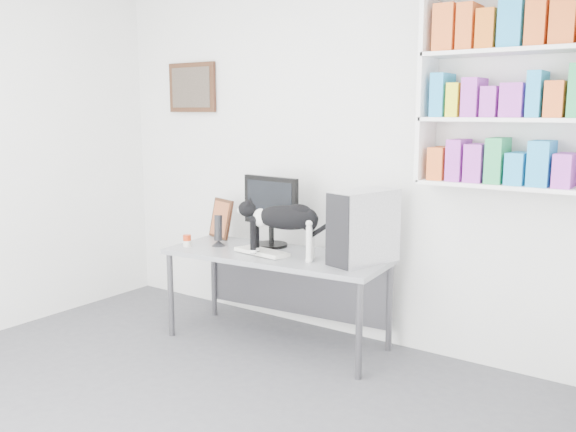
{
  "coord_description": "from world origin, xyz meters",
  "views": [
    {
      "loc": [
        2.47,
        -1.96,
        1.7
      ],
      "look_at": [
        0.02,
        1.53,
        0.97
      ],
      "focal_mm": 38.0,
      "sensor_mm": 36.0,
      "label": 1
    }
  ],
  "objects_px": {
    "monitor": "(271,211)",
    "keyboard": "(262,252)",
    "pc_tower": "(364,227)",
    "desk": "(277,298)",
    "leaning_print": "(221,218)",
    "cat": "(284,231)",
    "speaker": "(218,230)",
    "bookshelf": "(506,86)",
    "soup_can": "(187,241)"
  },
  "relations": [
    {
      "from": "monitor",
      "to": "keyboard",
      "type": "height_order",
      "value": "monitor"
    },
    {
      "from": "keyboard",
      "to": "monitor",
      "type": "bearing_deg",
      "value": 117.9
    },
    {
      "from": "keyboard",
      "to": "pc_tower",
      "type": "height_order",
      "value": "pc_tower"
    },
    {
      "from": "desk",
      "to": "pc_tower",
      "type": "distance_m",
      "value": 0.88
    },
    {
      "from": "pc_tower",
      "to": "monitor",
      "type": "bearing_deg",
      "value": -168.23
    },
    {
      "from": "monitor",
      "to": "leaning_print",
      "type": "relative_size",
      "value": 1.66
    },
    {
      "from": "monitor",
      "to": "keyboard",
      "type": "relative_size",
      "value": 1.31
    },
    {
      "from": "desk",
      "to": "cat",
      "type": "xyz_separation_m",
      "value": [
        0.16,
        -0.12,
        0.54
      ]
    },
    {
      "from": "keyboard",
      "to": "speaker",
      "type": "xyz_separation_m",
      "value": [
        -0.43,
        0.02,
        0.11
      ]
    },
    {
      "from": "bookshelf",
      "to": "leaning_print",
      "type": "xyz_separation_m",
      "value": [
        -2.16,
        -0.15,
        -1.0
      ]
    },
    {
      "from": "leaning_print",
      "to": "bookshelf",
      "type": "bearing_deg",
      "value": 22.1
    },
    {
      "from": "monitor",
      "to": "keyboard",
      "type": "xyz_separation_m",
      "value": [
        0.09,
        -0.24,
        -0.26
      ]
    },
    {
      "from": "soup_can",
      "to": "cat",
      "type": "height_order",
      "value": "cat"
    },
    {
      "from": "pc_tower",
      "to": "leaning_print",
      "type": "bearing_deg",
      "value": -167.77
    },
    {
      "from": "cat",
      "to": "bookshelf",
      "type": "bearing_deg",
      "value": -1.44
    },
    {
      "from": "bookshelf",
      "to": "cat",
      "type": "height_order",
      "value": "bookshelf"
    },
    {
      "from": "keyboard",
      "to": "speaker",
      "type": "height_order",
      "value": "speaker"
    },
    {
      "from": "monitor",
      "to": "pc_tower",
      "type": "bearing_deg",
      "value": 2.12
    },
    {
      "from": "monitor",
      "to": "soup_can",
      "type": "distance_m",
      "value": 0.68
    },
    {
      "from": "desk",
      "to": "cat",
      "type": "distance_m",
      "value": 0.58
    },
    {
      "from": "keyboard",
      "to": "leaning_print",
      "type": "xyz_separation_m",
      "value": [
        -0.62,
        0.26,
        0.15
      ]
    },
    {
      "from": "desk",
      "to": "speaker",
      "type": "xyz_separation_m",
      "value": [
        -0.51,
        -0.06,
        0.47
      ]
    },
    {
      "from": "keyboard",
      "to": "leaning_print",
      "type": "height_order",
      "value": "leaning_print"
    },
    {
      "from": "desk",
      "to": "leaning_print",
      "type": "height_order",
      "value": "leaning_print"
    },
    {
      "from": "monitor",
      "to": "leaning_print",
      "type": "xyz_separation_m",
      "value": [
        -0.52,
        0.02,
        -0.11
      ]
    },
    {
      "from": "bookshelf",
      "to": "pc_tower",
      "type": "relative_size",
      "value": 2.5
    },
    {
      "from": "keyboard",
      "to": "pc_tower",
      "type": "relative_size",
      "value": 0.84
    },
    {
      "from": "bookshelf",
      "to": "cat",
      "type": "xyz_separation_m",
      "value": [
        -1.32,
        -0.45,
        -0.97
      ]
    },
    {
      "from": "pc_tower",
      "to": "leaning_print",
      "type": "relative_size",
      "value": 1.51
    },
    {
      "from": "desk",
      "to": "soup_can",
      "type": "relative_size",
      "value": 18.25
    },
    {
      "from": "bookshelf",
      "to": "speaker",
      "type": "distance_m",
      "value": 2.27
    },
    {
      "from": "desk",
      "to": "keyboard",
      "type": "distance_m",
      "value": 0.37
    },
    {
      "from": "monitor",
      "to": "soup_can",
      "type": "height_order",
      "value": "monitor"
    },
    {
      "from": "soup_can",
      "to": "speaker",
      "type": "bearing_deg",
      "value": 40.46
    },
    {
      "from": "monitor",
      "to": "speaker",
      "type": "bearing_deg",
      "value": -141.64
    },
    {
      "from": "desk",
      "to": "cat",
      "type": "bearing_deg",
      "value": -42.31
    },
    {
      "from": "keyboard",
      "to": "cat",
      "type": "distance_m",
      "value": 0.29
    },
    {
      "from": "leaning_print",
      "to": "cat",
      "type": "xyz_separation_m",
      "value": [
        0.84,
        -0.3,
        0.04
      ]
    },
    {
      "from": "speaker",
      "to": "cat",
      "type": "bearing_deg",
      "value": -35.35
    },
    {
      "from": "soup_can",
      "to": "pc_tower",
      "type": "bearing_deg",
      "value": 13.54
    },
    {
      "from": "bookshelf",
      "to": "cat",
      "type": "relative_size",
      "value": 1.92
    },
    {
      "from": "bookshelf",
      "to": "soup_can",
      "type": "distance_m",
      "value": 2.49
    },
    {
      "from": "leaning_print",
      "to": "pc_tower",
      "type": "bearing_deg",
      "value": 15.09
    },
    {
      "from": "pc_tower",
      "to": "soup_can",
      "type": "relative_size",
      "value": 5.52
    },
    {
      "from": "monitor",
      "to": "pc_tower",
      "type": "distance_m",
      "value": 0.82
    },
    {
      "from": "pc_tower",
      "to": "keyboard",
      "type": "bearing_deg",
      "value": -149.73
    },
    {
      "from": "bookshelf",
      "to": "leaning_print",
      "type": "bearing_deg",
      "value": -176.12
    },
    {
      "from": "bookshelf",
      "to": "speaker",
      "type": "height_order",
      "value": "bookshelf"
    },
    {
      "from": "pc_tower",
      "to": "leaning_print",
      "type": "xyz_separation_m",
      "value": [
        -1.34,
        0.07,
        -0.08
      ]
    },
    {
      "from": "pc_tower",
      "to": "cat",
      "type": "distance_m",
      "value": 0.55
    }
  ]
}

